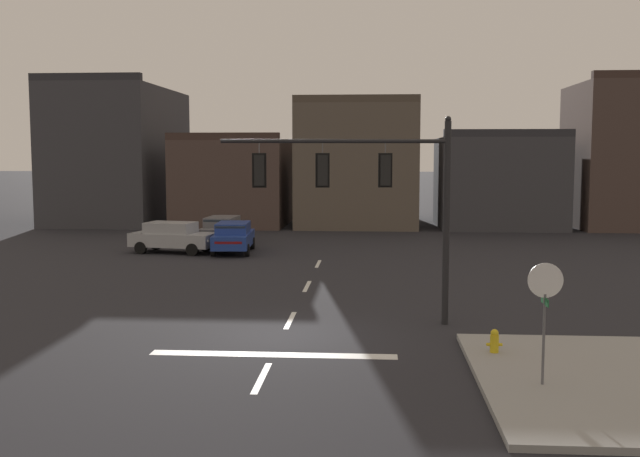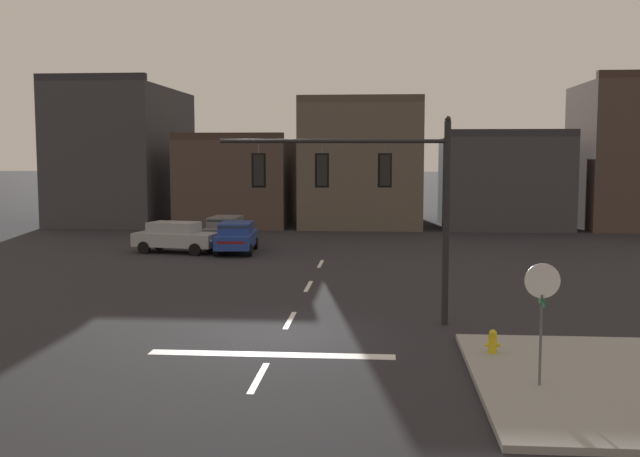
# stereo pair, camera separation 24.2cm
# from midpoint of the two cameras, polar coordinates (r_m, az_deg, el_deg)

# --- Properties ---
(ground_plane) EXTENTS (400.00, 400.00, 0.00)m
(ground_plane) POSITION_cam_midpoint_polar(r_m,az_deg,el_deg) (21.42, -2.64, -8.22)
(ground_plane) COLOR #232328
(sidewalk_near_corner) EXTENTS (5.00, 8.00, 0.15)m
(sidewalk_near_corner) POSITION_cam_midpoint_polar(r_m,az_deg,el_deg) (18.03, 20.15, -11.02)
(sidewalk_near_corner) COLOR gray
(sidewalk_near_corner) RESTS_ON ground
(stop_bar_paint) EXTENTS (6.40, 0.50, 0.01)m
(stop_bar_paint) POSITION_cam_midpoint_polar(r_m,az_deg,el_deg) (19.50, -3.39, -9.62)
(stop_bar_paint) COLOR silver
(stop_bar_paint) RESTS_ON ground
(lane_centreline) EXTENTS (0.16, 26.40, 0.01)m
(lane_centreline) POSITION_cam_midpoint_polar(r_m,az_deg,el_deg) (23.35, -2.02, -7.04)
(lane_centreline) COLOR silver
(lane_centreline) RESTS_ON ground
(signal_mast_near_side) EXTENTS (6.78, 0.96, 6.29)m
(signal_mast_near_side) POSITION_cam_midpoint_polar(r_m,az_deg,el_deg) (22.20, 4.32, 3.28)
(signal_mast_near_side) COLOR black
(signal_mast_near_side) RESTS_ON ground
(stop_sign) EXTENTS (0.76, 0.64, 2.83)m
(stop_sign) POSITION_cam_midpoint_polar(r_m,az_deg,el_deg) (16.80, 17.05, -4.88)
(stop_sign) COLOR #56565B
(stop_sign) RESTS_ON ground
(car_lot_nearside) EXTENTS (4.66, 2.60, 1.61)m
(car_lot_nearside) POSITION_cam_midpoint_polar(r_m,az_deg,el_deg) (39.70, -10.82, -0.60)
(car_lot_nearside) COLOR #9EA0A5
(car_lot_nearside) RESTS_ON ground
(car_lot_middle) EXTENTS (2.08, 4.52, 1.61)m
(car_lot_middle) POSITION_cam_midpoint_polar(r_m,az_deg,el_deg) (42.86, -7.05, -0.08)
(car_lot_middle) COLOR slate
(car_lot_middle) RESTS_ON ground
(car_lot_farside) EXTENTS (2.14, 4.55, 1.61)m
(car_lot_farside) POSITION_cam_midpoint_polar(r_m,az_deg,el_deg) (39.20, -6.24, -0.61)
(car_lot_farside) COLOR navy
(car_lot_farside) RESTS_ON ground
(fire_hydrant) EXTENTS (0.40, 0.30, 0.75)m
(fire_hydrant) POSITION_cam_midpoint_polar(r_m,az_deg,el_deg) (19.55, 13.45, -8.75)
(fire_hydrant) COLOR gold
(fire_hydrant) RESTS_ON ground
(building_row) EXTENTS (49.76, 13.45, 10.62)m
(building_row) POSITION_cam_midpoint_polar(r_m,az_deg,el_deg) (55.11, 3.97, 4.93)
(building_row) COLOR #38383D
(building_row) RESTS_ON ground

